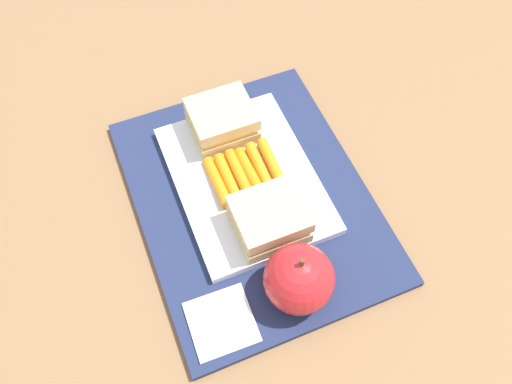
% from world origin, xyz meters
% --- Properties ---
extents(ground_plane, '(2.40, 2.40, 0.00)m').
position_xyz_m(ground_plane, '(0.00, 0.00, 0.00)').
color(ground_plane, olive).
extents(lunchbag_mat, '(0.36, 0.28, 0.01)m').
position_xyz_m(lunchbag_mat, '(0.00, 0.00, 0.01)').
color(lunchbag_mat, navy).
rests_on(lunchbag_mat, ground_plane).
extents(food_tray, '(0.23, 0.17, 0.01)m').
position_xyz_m(food_tray, '(-0.03, 0.00, 0.02)').
color(food_tray, white).
rests_on(food_tray, lunchbag_mat).
extents(sandwich_half_left, '(0.07, 0.08, 0.04)m').
position_xyz_m(sandwich_half_left, '(-0.10, 0.00, 0.04)').
color(sandwich_half_left, '#DBC189').
rests_on(sandwich_half_left, food_tray).
extents(sandwich_half_right, '(0.07, 0.08, 0.04)m').
position_xyz_m(sandwich_half_right, '(0.05, 0.00, 0.04)').
color(sandwich_half_right, '#DBC189').
rests_on(sandwich_half_right, food_tray).
extents(carrot_sticks_bundle, '(0.08, 0.09, 0.02)m').
position_xyz_m(carrot_sticks_bundle, '(-0.03, 0.00, 0.03)').
color(carrot_sticks_bundle, orange).
rests_on(carrot_sticks_bundle, food_tray).
extents(apple, '(0.08, 0.08, 0.09)m').
position_xyz_m(apple, '(0.13, 0.00, 0.05)').
color(apple, red).
rests_on(apple, lunchbag_mat).
extents(paper_napkin, '(0.07, 0.07, 0.00)m').
position_xyz_m(paper_napkin, '(0.14, -0.09, 0.01)').
color(paper_napkin, white).
rests_on(paper_napkin, lunchbag_mat).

